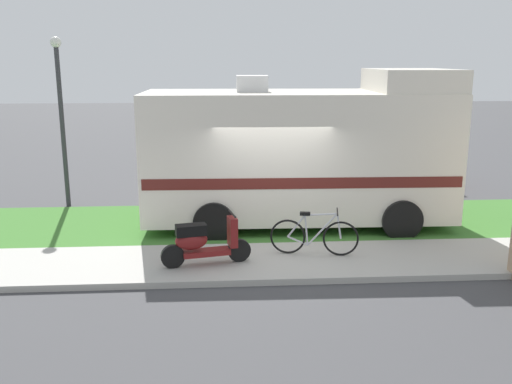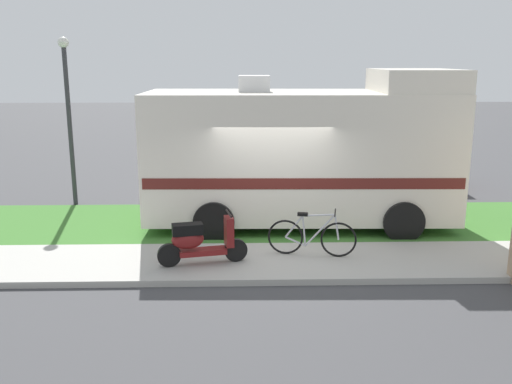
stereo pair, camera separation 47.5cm
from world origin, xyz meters
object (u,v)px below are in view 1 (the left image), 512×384
bicycle (314,236)px  pickup_truck_near (342,154)px  scooter (203,242)px  motorhome_rv (302,153)px  street_lamp_post (61,106)px

bicycle → pickup_truck_near: (2.01, 6.75, 0.46)m
scooter → bicycle: size_ratio=0.98×
pickup_truck_near → bicycle: bearing=-106.6°
scooter → pickup_truck_near: size_ratio=0.33×
scooter → bicycle: bearing=10.9°
motorhome_rv → bicycle: motorhome_rv is taller
motorhome_rv → scooter: bearing=-128.2°
motorhome_rv → pickup_truck_near: bearing=66.0°
motorhome_rv → bicycle: size_ratio=4.14×
motorhome_rv → scooter: 3.83m
motorhome_rv → street_lamp_post: bearing=160.4°
scooter → pickup_truck_near: (4.17, 7.17, 0.39)m
pickup_truck_near → street_lamp_post: (-7.92, -2.17, 1.70)m
pickup_truck_near → street_lamp_post: street_lamp_post is taller
motorhome_rv → street_lamp_post: street_lamp_post is taller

